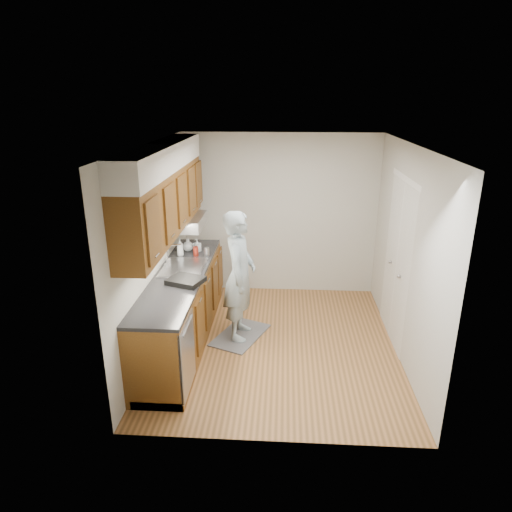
{
  "coord_description": "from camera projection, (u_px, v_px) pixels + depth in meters",
  "views": [
    {
      "loc": [
        0.06,
        -5.14,
        3.03
      ],
      "look_at": [
        -0.28,
        0.25,
        1.1
      ],
      "focal_mm": 32.0,
      "sensor_mm": 36.0,
      "label": 1
    }
  ],
  "objects": [
    {
      "name": "closet_door",
      "position": [
        397.0,
        263.0,
        5.71
      ],
      "size": [
        0.02,
        1.22,
        2.05
      ],
      "primitive_type": "cube",
      "color": "white",
      "rests_on": "wall_right"
    },
    {
      "name": "person",
      "position": [
        239.0,
        267.0,
        5.73
      ],
      "size": [
        0.5,
        0.7,
        1.91
      ],
      "primitive_type": "imported",
      "rotation": [
        0.0,
        0.0,
        1.5
      ],
      "color": "#93A7B2",
      "rests_on": "floor_mat"
    },
    {
      "name": "soda_can",
      "position": [
        196.0,
        251.0,
        6.2
      ],
      "size": [
        0.09,
        0.09,
        0.13
      ],
      "primitive_type": "cylinder",
      "rotation": [
        0.0,
        0.0,
        0.32
      ],
      "color": "#AC2C1D",
      "rests_on": "counter"
    },
    {
      "name": "dish_rack",
      "position": [
        186.0,
        281.0,
        5.32
      ],
      "size": [
        0.47,
        0.44,
        0.06
      ],
      "primitive_type": "cube",
      "rotation": [
        0.0,
        0.0,
        -0.35
      ],
      "color": "black",
      "rests_on": "counter"
    },
    {
      "name": "wall_back",
      "position": [
        280.0,
        215.0,
        7.08
      ],
      "size": [
        3.0,
        0.02,
        2.5
      ],
      "primitive_type": "cube",
      "color": "#B4B3A9",
      "rests_on": "floor"
    },
    {
      "name": "soap_bottle_a",
      "position": [
        180.0,
        247.0,
        6.19
      ],
      "size": [
        0.12,
        0.12,
        0.24
      ],
      "primitive_type": "imported",
      "rotation": [
        0.0,
        0.0,
        0.34
      ],
      "color": "silver",
      "rests_on": "counter"
    },
    {
      "name": "soap_bottle_c",
      "position": [
        188.0,
        244.0,
        6.4
      ],
      "size": [
        0.18,
        0.18,
        0.19
      ],
      "primitive_type": "imported",
      "rotation": [
        0.0,
        0.0,
        0.29
      ],
      "color": "silver",
      "rests_on": "counter"
    },
    {
      "name": "upper_cabinets",
      "position": [
        165.0,
        192.0,
        5.32
      ],
      "size": [
        0.47,
        2.8,
        1.21
      ],
      "color": "brown",
      "rests_on": "wall_left"
    },
    {
      "name": "floor_mat",
      "position": [
        240.0,
        335.0,
        6.05
      ],
      "size": [
        0.8,
        0.98,
        0.02
      ],
      "primitive_type": "cube",
      "rotation": [
        0.0,
        0.0,
        -0.4
      ],
      "color": "slate",
      "rests_on": "floor"
    },
    {
      "name": "wall_left",
      "position": [
        154.0,
        249.0,
        5.52
      ],
      "size": [
        0.02,
        3.5,
        2.5
      ],
      "primitive_type": "cube",
      "color": "#B4B3A9",
      "rests_on": "floor"
    },
    {
      "name": "floor",
      "position": [
        276.0,
        344.0,
        5.86
      ],
      "size": [
        3.5,
        3.5,
        0.0
      ],
      "primitive_type": "plane",
      "color": "#9F6A3C",
      "rests_on": "ground"
    },
    {
      "name": "counter",
      "position": [
        182.0,
        307.0,
        5.76
      ],
      "size": [
        0.64,
        2.8,
        1.3
      ],
      "color": "brown",
      "rests_on": "floor"
    },
    {
      "name": "soap_bottle_b",
      "position": [
        197.0,
        245.0,
        6.37
      ],
      "size": [
        0.11,
        0.11,
        0.18
      ],
      "primitive_type": "imported",
      "rotation": [
        0.0,
        0.0,
        -0.54
      ],
      "color": "silver",
      "rests_on": "counter"
    },
    {
      "name": "steel_can",
      "position": [
        207.0,
        252.0,
        6.19
      ],
      "size": [
        0.08,
        0.08,
        0.12
      ],
      "primitive_type": "cylinder",
      "rotation": [
        0.0,
        0.0,
        0.21
      ],
      "color": "#A5A5AA",
      "rests_on": "counter"
    },
    {
      "name": "ceiling",
      "position": [
        280.0,
        145.0,
        5.02
      ],
      "size": [
        3.5,
        3.5,
        0.0
      ],
      "primitive_type": "plane",
      "rotation": [
        3.14,
        0.0,
        0.0
      ],
      "color": "white",
      "rests_on": "wall_left"
    },
    {
      "name": "wall_right",
      "position": [
        406.0,
        254.0,
        5.35
      ],
      "size": [
        0.02,
        3.5,
        2.5
      ],
      "primitive_type": "cube",
      "color": "#B4B3A9",
      "rests_on": "floor"
    }
  ]
}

